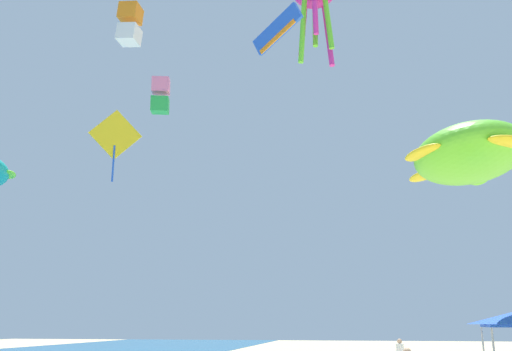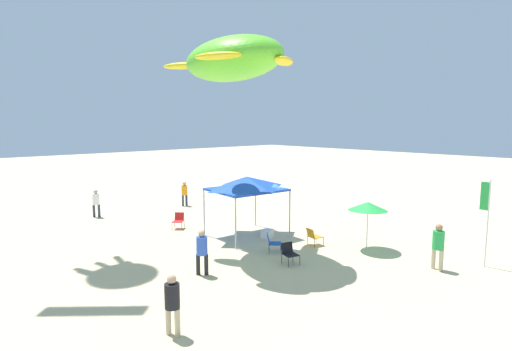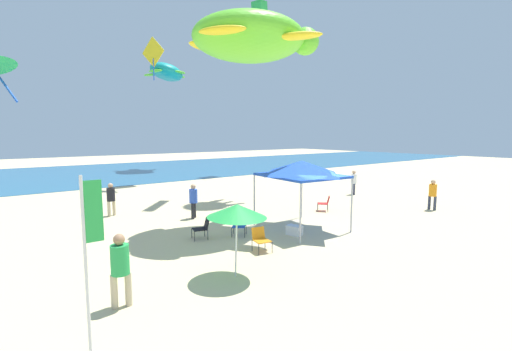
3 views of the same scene
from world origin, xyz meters
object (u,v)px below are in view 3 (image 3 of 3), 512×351
at_px(person_far_stroller, 354,180).
at_px(kite_box_pink, 259,0).
at_px(banner_flag, 89,252).
at_px(person_kite_handler, 120,264).
at_px(kite_diamond_yellow, 153,54).
at_px(folding_chair_left_of_tent, 203,227).
at_px(cooler_box, 294,230).
at_px(folding_chair_right_of_tent, 239,224).
at_px(canopy_tent, 302,169).
at_px(folding_chair_near_cooler, 260,238).
at_px(kite_turtle_teal, 166,72).
at_px(folding_chair_facing_ocean, 325,202).
at_px(person_watching_sky, 111,197).
at_px(beach_umbrella, 237,211).
at_px(kite_turtle_lime, 252,39).
at_px(person_by_tent, 193,198).
at_px(person_near_umbrella, 433,192).

bearing_deg(person_far_stroller, kite_box_pink, 23.29).
height_order(banner_flag, person_kite_handler, banner_flag).
bearing_deg(kite_box_pink, kite_diamond_yellow, -91.72).
bearing_deg(folding_chair_left_of_tent, kite_box_pink, 152.09).
bearing_deg(cooler_box, folding_chair_right_of_tent, 141.66).
distance_m(person_far_stroller, kite_diamond_yellow, 17.63).
distance_m(canopy_tent, banner_flag, 10.28).
height_order(folding_chair_near_cooler, kite_turtle_teal, kite_turtle_teal).
bearing_deg(folding_chair_right_of_tent, folding_chair_facing_ocean, 50.87).
distance_m(cooler_box, person_watching_sky, 9.52).
distance_m(beach_umbrella, folding_chair_right_of_tent, 4.47).
distance_m(folding_chair_near_cooler, kite_diamond_yellow, 20.05).
distance_m(beach_umbrella, person_far_stroller, 15.70).
bearing_deg(kite_diamond_yellow, kite_turtle_lime, -30.11).
bearing_deg(beach_umbrella, person_by_tent, 71.70).
bearing_deg(canopy_tent, kite_diamond_yellow, 89.89).
xyz_separation_m(person_near_umbrella, kite_box_pink, (4.25, 20.52, 16.74)).
height_order(person_kite_handler, person_by_tent, person_kite_handler).
relative_size(person_kite_handler, person_far_stroller, 1.09).
height_order(folding_chair_left_of_tent, cooler_box, folding_chair_left_of_tent).
distance_m(canopy_tent, kite_turtle_teal, 29.79).
distance_m(person_kite_handler, person_watching_sky, 10.25).
height_order(person_near_umbrella, person_watching_sky, person_watching_sky).
bearing_deg(person_far_stroller, kite_turtle_teal, 43.34).
distance_m(folding_chair_near_cooler, kite_box_pink, 30.84).
height_order(folding_chair_facing_ocean, kite_turtle_teal, kite_turtle_teal).
relative_size(person_by_tent, person_near_umbrella, 1.03).
bearing_deg(beach_umbrella, kite_box_pink, 50.32).
height_order(banner_flag, person_far_stroller, banner_flag).
distance_m(folding_chair_facing_ocean, kite_turtle_lime, 9.08).
xyz_separation_m(canopy_tent, banner_flag, (-9.40, -4.12, -0.56)).
distance_m(beach_umbrella, kite_turtle_teal, 33.78).
distance_m(kite_turtle_teal, kite_box_pink, 12.87).
xyz_separation_m(folding_chair_right_of_tent, person_kite_handler, (-5.69, -3.20, 0.58)).
height_order(canopy_tent, person_watching_sky, canopy_tent).
xyz_separation_m(canopy_tent, person_watching_sky, (-5.83, 7.58, -1.64)).
relative_size(folding_chair_left_of_tent, folding_chair_near_cooler, 1.00).
bearing_deg(kite_box_pink, canopy_tent, -48.28).
bearing_deg(folding_chair_right_of_tent, person_far_stroller, 57.91).
relative_size(canopy_tent, kite_diamond_yellow, 1.08).
bearing_deg(banner_flag, person_kite_handler, 59.75).
bearing_deg(kite_turtle_teal, folding_chair_left_of_tent, 176.21).
height_order(folding_chair_facing_ocean, cooler_box, folding_chair_facing_ocean).
distance_m(banner_flag, kite_turtle_teal, 36.75).
height_order(person_near_umbrella, kite_diamond_yellow, kite_diamond_yellow).
bearing_deg(cooler_box, person_watching_sky, 121.15).
bearing_deg(kite_turtle_teal, person_far_stroller, -155.76).
xyz_separation_m(canopy_tent, folding_chair_near_cooler, (-3.24, -1.23, -2.15)).
bearing_deg(folding_chair_near_cooler, kite_turtle_lime, 68.14).
height_order(person_watching_sky, kite_turtle_lime, kite_turtle_lime).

